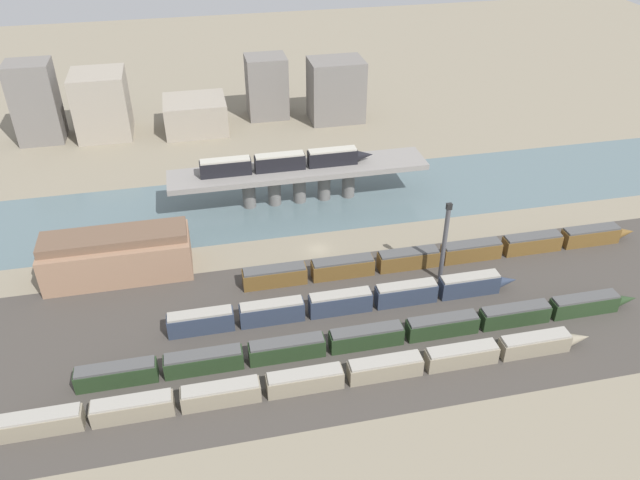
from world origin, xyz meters
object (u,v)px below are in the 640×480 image
Objects in this scene: train_yard_mid at (375,336)px; train_yard_outer at (447,254)px; train_yard_far at (347,302)px; train_on_bridge at (286,161)px; warehouse_building at (117,255)px; train_yard_near at (314,379)px; signal_tower at (444,243)px.

train_yard_mid is 1.18× the size of train_yard_outer.
train_on_bridge is at bearing 95.42° from train_yard_far.
train_yard_outer reaches higher than train_yard_mid.
train_yard_outer is at bearing -8.50° from warehouse_building.
train_yard_mid is 9.76m from train_yard_far.
train_yard_near is 14.02m from train_yard_mid.
signal_tower is at bearing 37.07° from train_yard_near.
train_on_bridge reaches higher than train_yard_near.
train_on_bridge is 42.75m from signal_tower.
warehouse_building reaches higher than train_yard_near.
train_yard_near is at bearing -95.50° from train_on_bridge.
train_yard_near is at bearing -148.10° from train_yard_mid.
train_yard_near is 5.55× the size of signal_tower.
warehouse_building is at bearing 166.24° from signal_tower.
train_on_bridge is at bearing 29.75° from warehouse_building.
train_yard_mid reaches higher than train_yard_near.
train_yard_outer is at bearing -47.99° from train_on_bridge.
warehouse_building is at bearing -150.25° from train_on_bridge.
signal_tower reaches higher than train_yard_mid.
train_yard_near is 19.30m from train_yard_far.
warehouse_building is at bearing 129.85° from train_yard_near.
train_on_bridge reaches higher than train_yard_outer.
train_yard_near is 37.36m from signal_tower.
train_yard_mid is at bearing 31.90° from train_yard_near.
train_yard_mid is at bearing -75.26° from train_yard_far.
warehouse_building reaches higher than train_yard_mid.
train_yard_mid is (6.35, -50.21, -8.74)m from train_on_bridge.
signal_tower is at bearing -123.72° from train_yard_outer.
train_yard_near is 3.38× the size of warehouse_building.
signal_tower is (19.90, 5.31, 6.38)m from train_yard_far.
train_yard_mid is 5.80× the size of signal_tower.
train_yard_near is 1.44× the size of train_yard_far.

